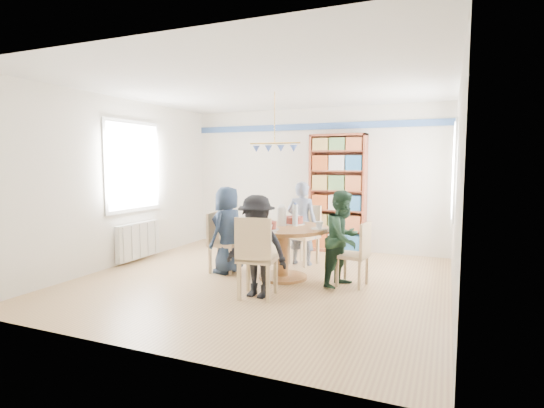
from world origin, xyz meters
The scene contains 14 objects.
ground centered at (0.00, 0.00, 0.00)m, with size 5.00×5.00×0.00m, color tan.
room_shell centered at (-0.26, 0.87, 1.65)m, with size 5.00×5.00×5.00m.
radiator centered at (-2.42, 0.30, 0.35)m, with size 0.12×1.00×0.60m.
dining_table centered at (0.25, 0.21, 0.56)m, with size 1.30×1.30×0.75m.
chair_left centered at (-0.79, 0.20, 0.50)m, with size 0.44×0.44×0.91m.
chair_right centered at (1.32, 0.22, 0.48)m, with size 0.43×0.43×0.87m.
chair_far centered at (0.27, 1.22, 0.53)m, with size 0.54×0.54×0.96m.
chair_near centered at (0.28, -0.78, 0.56)m, with size 0.51×0.51×1.01m.
person_left centered at (-0.64, 0.19, 0.65)m, with size 0.64×0.42×1.31m, color #182436.
person_right centered at (1.14, 0.16, 0.65)m, with size 0.63×0.49×1.29m, color #18301F.
person_far centered at (0.23, 1.12, 0.68)m, with size 0.50×0.33×1.36m, color gray.
person_near centered at (0.26, -0.71, 0.63)m, with size 0.82×0.47×1.27m, color black.
bookshelf centered at (0.51, 2.34, 1.08)m, with size 1.04×0.31×2.19m.
tableware centered at (0.22, 0.24, 0.82)m, with size 1.29×1.29×0.34m.
Camera 1 is at (2.41, -5.38, 1.65)m, focal length 28.00 mm.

